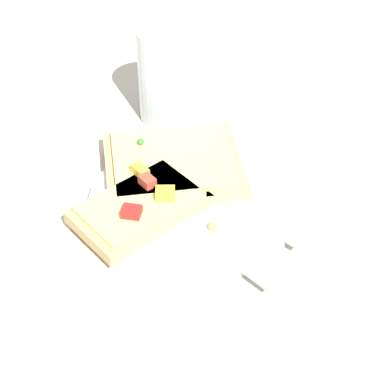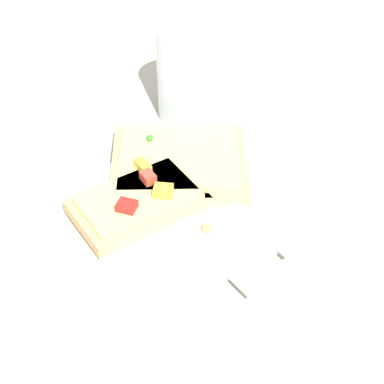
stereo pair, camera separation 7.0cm
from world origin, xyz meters
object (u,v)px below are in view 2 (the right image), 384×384
(knife, at_px, (195,234))
(pizza_slice_main, at_px, (176,163))
(fork, at_px, (215,189))
(drinking_glass, at_px, (188,74))
(plate, at_px, (192,203))
(pizza_slice_corner, at_px, (138,202))

(knife, height_order, pizza_slice_main, pizza_slice_main)
(fork, xyz_separation_m, pizza_slice_main, (-0.05, -0.03, 0.01))
(fork, bearing_deg, pizza_slice_main, 13.34)
(pizza_slice_main, relative_size, drinking_glass, 1.47)
(pizza_slice_main, bearing_deg, fork, -41.37)
(pizza_slice_main, height_order, drinking_glass, drinking_glass)
(plate, bearing_deg, pizza_slice_main, -176.40)
(knife, xyz_separation_m, pizza_slice_corner, (-0.06, -0.05, 0.01))
(knife, bearing_deg, plate, -33.46)
(knife, xyz_separation_m, pizza_slice_main, (-0.11, 0.01, 0.01))
(knife, distance_m, pizza_slice_corner, 0.07)
(knife, relative_size, pizza_slice_corner, 1.42)
(plate, height_order, pizza_slice_corner, pizza_slice_corner)
(plate, relative_size, pizza_slice_main, 1.25)
(pizza_slice_main, distance_m, drinking_glass, 0.14)
(knife, distance_m, pizza_slice_main, 0.11)
(fork, height_order, pizza_slice_corner, pizza_slice_corner)
(pizza_slice_corner, bearing_deg, fork, -13.31)
(knife, bearing_deg, pizza_slice_main, -25.43)
(knife, height_order, pizza_slice_corner, pizza_slice_corner)
(fork, height_order, pizza_slice_main, pizza_slice_main)
(knife, bearing_deg, pizza_slice_corner, 19.23)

